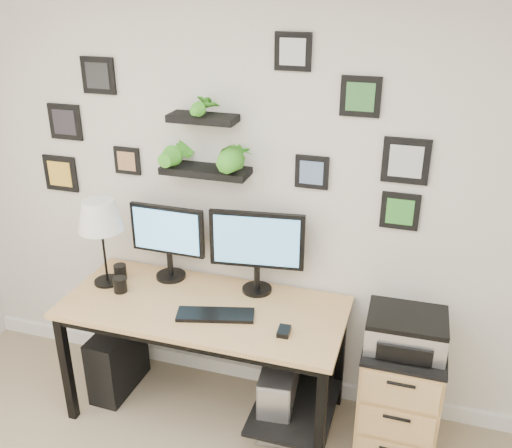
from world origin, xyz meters
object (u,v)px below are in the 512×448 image
at_px(desk, 212,321).
at_px(mug, 120,285).
at_px(pc_tower_black, 118,359).
at_px(pc_tower_grey, 279,394).
at_px(table_lamp, 100,218).
at_px(printer, 406,331).
at_px(monitor_left, 168,237).
at_px(monitor_right, 257,246).
at_px(file_cabinet, 400,393).

bearing_deg(desk, mug, -175.87).
height_order(pc_tower_black, pc_tower_grey, pc_tower_black).
xyz_separation_m(table_lamp, pc_tower_grey, (1.09, -0.05, -0.97)).
height_order(mug, pc_tower_grey, mug).
distance_m(pc_tower_black, pc_tower_grey, 1.06).
xyz_separation_m(pc_tower_grey, printer, (0.67, 0.04, 0.55)).
xyz_separation_m(monitor_left, mug, (-0.21, -0.24, -0.23)).
height_order(monitor_right, printer, monitor_right).
relative_size(pc_tower_black, pc_tower_grey, 0.98).
relative_size(monitor_right, pc_tower_black, 1.24).
bearing_deg(table_lamp, printer, -0.09).
bearing_deg(desk, file_cabinet, 3.07).
height_order(mug, printer, printer).
relative_size(mug, pc_tower_black, 0.20).
bearing_deg(desk, pc_tower_grey, -1.91).
bearing_deg(file_cabinet, pc_tower_black, -177.78).
relative_size(monitor_right, table_lamp, 1.02).
bearing_deg(monitor_left, printer, -6.75).
height_order(file_cabinet, printer, printer).
height_order(pc_tower_black, file_cabinet, file_cabinet).
bearing_deg(monitor_right, pc_tower_black, -166.28).
height_order(table_lamp, pc_tower_grey, table_lamp).
distance_m(monitor_left, monitor_right, 0.55).
distance_m(desk, monitor_left, 0.56).
xyz_separation_m(pc_tower_grey, file_cabinet, (0.67, 0.07, 0.12)).
relative_size(desk, monitor_right, 2.96).
relative_size(monitor_left, pc_tower_black, 1.09).
bearing_deg(monitor_left, table_lamp, -153.93).
relative_size(monitor_left, table_lamp, 0.89).
bearing_deg(desk, table_lamp, 177.32).
bearing_deg(pc_tower_grey, monitor_left, 164.39).
height_order(desk, table_lamp, table_lamp).
bearing_deg(desk, monitor_right, 44.06).
relative_size(table_lamp, printer, 1.29).
distance_m(table_lamp, file_cabinet, 1.96).
distance_m(desk, file_cabinet, 1.12).
xyz_separation_m(desk, mug, (-0.56, -0.04, 0.17)).
bearing_deg(printer, pc_tower_black, -178.72).
relative_size(monitor_left, pc_tower_grey, 1.07).
bearing_deg(pc_tower_black, monitor_right, 15.44).
xyz_separation_m(monitor_left, file_cabinet, (1.43, -0.14, -0.69)).
distance_m(monitor_left, file_cabinet, 1.59).
bearing_deg(pc_tower_black, printer, 3.00).
relative_size(pc_tower_black, file_cabinet, 0.65).
bearing_deg(pc_tower_black, mug, -15.90).
height_order(desk, pc_tower_grey, desk).
bearing_deg(pc_tower_black, monitor_left, 35.71).
height_order(desk, file_cabinet, desk).
bearing_deg(pc_tower_grey, desk, 178.09).
relative_size(monitor_left, mug, 5.30).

